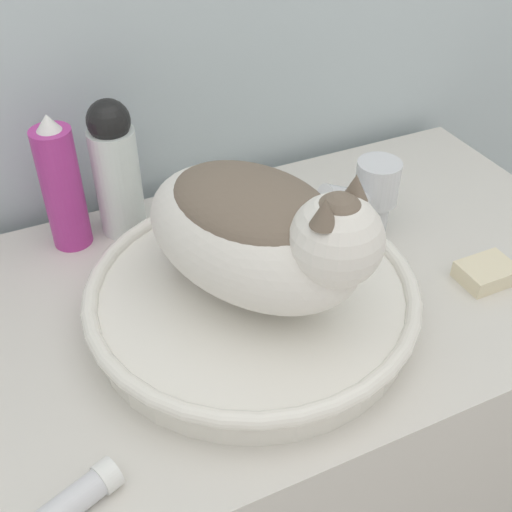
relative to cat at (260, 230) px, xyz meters
name	(u,v)px	position (x,y,z in m)	size (l,w,h in m)	color
vanity_counter	(237,480)	(-0.02, 0.05, -0.56)	(1.09, 0.54, 0.84)	beige
sink_basin	(252,298)	(-0.01, 0.01, -0.11)	(0.41, 0.41, 0.05)	white
cat	(260,230)	(0.00, 0.00, 0.00)	(0.28, 0.34, 0.18)	silver
faucet	(372,193)	(0.22, 0.09, -0.07)	(0.15, 0.09, 0.13)	silver
spray_bottle_trigger	(62,186)	(-0.17, 0.26, -0.04)	(0.05, 0.05, 0.20)	#B2338C
lotion_bottle_white	(116,169)	(-0.10, 0.26, -0.04)	(0.07, 0.07, 0.20)	silver
soap_bar	(486,273)	(0.30, -0.06, -0.12)	(0.07, 0.05, 0.02)	beige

